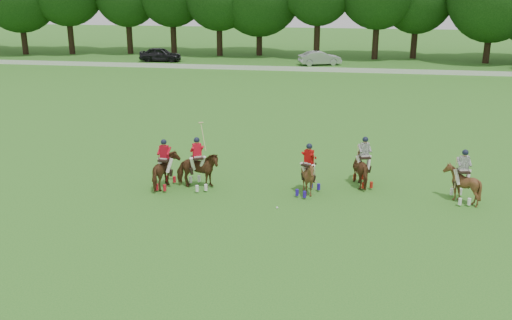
# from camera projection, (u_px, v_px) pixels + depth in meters

# --- Properties ---
(ground) EXTENTS (180.00, 180.00, 0.00)m
(ground) POSITION_uv_depth(u_px,v_px,m) (245.00, 230.00, 21.20)
(ground) COLOR #286F1F
(ground) RESTS_ON ground
(boundary_rail) EXTENTS (120.00, 0.10, 0.44)m
(boundary_rail) POSITION_uv_depth(u_px,v_px,m) (311.00, 69.00, 56.87)
(boundary_rail) COLOR white
(boundary_rail) RESTS_ON ground
(car_left) EXTENTS (4.68, 2.05, 1.57)m
(car_left) POSITION_uv_depth(u_px,v_px,m) (160.00, 54.00, 63.46)
(car_left) COLOR black
(car_left) RESTS_ON ground
(car_mid) EXTENTS (4.76, 3.01, 1.48)m
(car_mid) POSITION_uv_depth(u_px,v_px,m) (320.00, 58.00, 60.85)
(car_mid) COLOR #ADADB2
(car_mid) RESTS_ON ground
(polo_red_a) EXTENTS (1.15, 1.88, 2.25)m
(polo_red_a) POSITION_uv_depth(u_px,v_px,m) (165.00, 171.00, 25.22)
(polo_red_a) COLOR #432012
(polo_red_a) RESTS_ON ground
(polo_red_b) EXTENTS (2.10, 2.01, 2.89)m
(polo_red_b) POSITION_uv_depth(u_px,v_px,m) (198.00, 170.00, 25.17)
(polo_red_b) COLOR #432012
(polo_red_b) RESTS_ON ground
(polo_red_c) EXTENTS (1.80, 1.86, 2.29)m
(polo_red_c) POSITION_uv_depth(u_px,v_px,m) (308.00, 176.00, 24.45)
(polo_red_c) COLOR #432012
(polo_red_c) RESTS_ON ground
(polo_stripe_a) EXTENTS (1.38, 2.02, 2.27)m
(polo_stripe_a) POSITION_uv_depth(u_px,v_px,m) (364.00, 168.00, 25.51)
(polo_stripe_a) COLOR #432012
(polo_stripe_a) RESTS_ON ground
(polo_stripe_b) EXTENTS (1.43, 1.56, 2.27)m
(polo_stripe_b) POSITION_uv_depth(u_px,v_px,m) (462.00, 183.00, 23.67)
(polo_stripe_b) COLOR #432012
(polo_stripe_b) RESTS_ON ground
(polo_ball) EXTENTS (0.09, 0.09, 0.09)m
(polo_ball) POSITION_uv_depth(u_px,v_px,m) (277.00, 208.00, 23.14)
(polo_ball) COLOR white
(polo_ball) RESTS_ON ground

